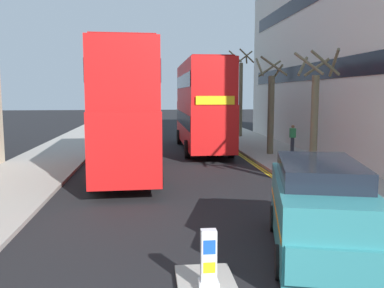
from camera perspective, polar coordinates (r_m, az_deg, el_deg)
name	(u,v)px	position (r m, az deg, el deg)	size (l,w,h in m)	color
sidewalk_right	(300,165)	(21.59, 14.67, -2.76)	(4.00, 80.00, 0.14)	#9E9991
sidewalk_left	(34,169)	(20.96, -20.92, -3.28)	(4.00, 80.00, 0.14)	#9E9991
kerb_line_outer	(271,174)	(19.07, 10.83, -4.13)	(0.10, 56.00, 0.01)	yellow
kerb_line_inner	(267,174)	(19.03, 10.37, -4.14)	(0.10, 56.00, 0.01)	yellow
keep_left_bollard	(209,262)	(7.77, 2.30, -15.96)	(0.36, 0.28, 1.11)	silver
double_decker_bus_away	(125,107)	(19.00, -9.17, 5.06)	(3.15, 10.90, 5.64)	red
double_decker_bus_oncoming	(202,103)	(26.51, 1.39, 5.66)	(2.81, 10.81, 5.64)	red
taxi_minivan	(319,209)	(9.76, 17.16, -8.58)	(3.02, 5.13, 2.12)	teal
pedestrian_far	(293,138)	(25.72, 13.70, 0.86)	(0.34, 0.22, 1.62)	#2D2D38
street_tree_near	(271,109)	(24.38, 10.79, 4.72)	(1.60, 1.66, 5.58)	#6B6047
street_tree_mid	(315,113)	(18.65, 16.59, 4.15)	(1.94, 1.86, 5.34)	#6B6047
street_tree_far	(241,93)	(34.15, 6.75, 6.96)	(2.02, 2.04, 7.01)	#6B6047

